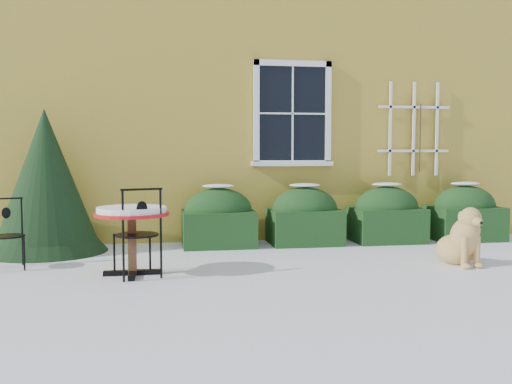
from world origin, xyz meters
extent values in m
plane|color=white|center=(0.00, 0.00, 0.00)|extent=(80.00, 80.00, 0.00)
cube|color=gold|center=(0.00, 7.00, 3.00)|extent=(12.00, 8.00, 6.00)
cube|color=black|center=(0.90, 2.96, 1.98)|extent=(1.05, 0.03, 1.45)
cube|color=white|center=(0.90, 2.95, 2.75)|extent=(1.23, 0.06, 0.09)
cube|color=white|center=(0.90, 2.95, 1.21)|extent=(1.23, 0.06, 0.09)
cube|color=white|center=(0.33, 2.95, 1.98)|extent=(0.09, 0.06, 1.63)
cube|color=white|center=(1.47, 2.95, 1.98)|extent=(0.09, 0.06, 1.63)
cube|color=white|center=(0.90, 2.94, 1.98)|extent=(0.02, 0.02, 1.45)
cube|color=white|center=(0.90, 2.94, 1.98)|extent=(1.05, 0.02, 0.02)
cube|color=white|center=(0.90, 2.95, 1.20)|extent=(1.29, 0.14, 0.07)
cube|color=white|center=(2.50, 2.94, 1.75)|extent=(0.04, 0.03, 1.50)
cube|color=white|center=(2.90, 2.94, 1.75)|extent=(0.04, 0.03, 1.50)
cube|color=white|center=(3.30, 2.94, 1.75)|extent=(0.04, 0.03, 1.50)
cube|color=white|center=(2.90, 2.94, 1.40)|extent=(1.20, 0.03, 0.04)
cube|color=white|center=(2.90, 2.94, 2.10)|extent=(1.20, 0.03, 0.04)
cylinder|color=#472D19|center=(3.00, 2.92, 1.60)|extent=(0.02, 0.02, 1.10)
cube|color=#133213|center=(-0.30, 2.55, 0.26)|extent=(1.05, 0.80, 0.52)
ellipsoid|color=#133213|center=(-0.30, 2.55, 0.52)|extent=(1.00, 0.72, 0.67)
ellipsoid|color=white|center=(-0.30, 2.55, 0.88)|extent=(0.47, 0.32, 0.06)
cube|color=#133213|center=(1.00, 2.55, 0.26)|extent=(1.05, 0.80, 0.52)
ellipsoid|color=#133213|center=(1.00, 2.55, 0.52)|extent=(1.00, 0.72, 0.67)
ellipsoid|color=white|center=(1.00, 2.55, 0.88)|extent=(0.47, 0.32, 0.06)
cube|color=#133213|center=(2.30, 2.55, 0.26)|extent=(1.05, 0.80, 0.52)
ellipsoid|color=#133213|center=(2.30, 2.55, 0.52)|extent=(1.00, 0.72, 0.67)
ellipsoid|color=white|center=(2.30, 2.55, 0.88)|extent=(0.47, 0.32, 0.06)
cube|color=#133213|center=(3.60, 2.55, 0.26)|extent=(1.05, 0.80, 0.52)
ellipsoid|color=#133213|center=(3.60, 2.55, 0.52)|extent=(1.00, 0.72, 0.67)
ellipsoid|color=white|center=(3.60, 2.55, 0.88)|extent=(0.47, 0.32, 0.06)
cone|color=black|center=(-2.68, 2.43, 0.47)|extent=(1.63, 1.63, 0.94)
cone|color=black|center=(-2.68, 2.43, 0.99)|extent=(1.46, 1.46, 1.97)
cube|color=black|center=(-1.45, 0.73, 0.03)|extent=(0.64, 0.07, 0.06)
cube|color=black|center=(-1.45, 0.73, 0.03)|extent=(0.07, 0.64, 0.06)
cube|color=brown|center=(-1.45, 0.73, 0.35)|extent=(0.09, 0.09, 0.69)
cylinder|color=red|center=(-1.45, 0.73, 0.69)|extent=(0.83, 0.83, 0.04)
cylinder|color=white|center=(-1.45, 0.73, 0.74)|extent=(0.77, 0.77, 0.06)
cylinder|color=black|center=(-1.26, 0.91, 0.23)|extent=(0.02, 0.02, 0.46)
cylinder|color=black|center=(-1.65, 0.79, 0.23)|extent=(0.02, 0.02, 0.46)
cylinder|color=black|center=(-1.13, 0.52, 0.23)|extent=(0.02, 0.02, 0.46)
cylinder|color=black|center=(-1.53, 0.39, 0.23)|extent=(0.02, 0.02, 0.46)
cylinder|color=black|center=(-1.39, 0.65, 0.46)|extent=(0.48, 0.48, 0.02)
cylinder|color=black|center=(-1.13, 0.52, 0.72)|extent=(0.02, 0.02, 0.52)
cylinder|color=black|center=(-1.53, 0.39, 0.72)|extent=(0.02, 0.02, 0.52)
cylinder|color=black|center=(-1.33, 0.46, 0.98)|extent=(0.44, 0.16, 0.02)
ellipsoid|color=black|center=(-1.33, 0.46, 0.77)|extent=(0.13, 0.07, 0.16)
cylinder|color=black|center=(-2.71, 1.19, 0.19)|extent=(0.02, 0.02, 0.39)
cylinder|color=black|center=(-2.80, 1.53, 0.19)|extent=(0.02, 0.02, 0.39)
cylinder|color=black|center=(-2.92, 1.31, 0.39)|extent=(0.40, 0.40, 0.02)
cylinder|color=black|center=(-2.80, 1.53, 0.61)|extent=(0.02, 0.02, 0.43)
cylinder|color=black|center=(-2.97, 1.48, 0.82)|extent=(0.37, 0.12, 0.02)
ellipsoid|color=black|center=(-2.97, 1.48, 0.65)|extent=(0.11, 0.05, 0.14)
ellipsoid|color=tan|center=(2.47, 0.76, 0.17)|extent=(0.52, 0.56, 0.38)
ellipsoid|color=tan|center=(2.49, 0.59, 0.34)|extent=(0.39, 0.35, 0.47)
sphere|color=tan|center=(2.50, 0.54, 0.45)|extent=(0.29, 0.29, 0.29)
cylinder|color=tan|center=(2.42, 0.46, 0.19)|extent=(0.08, 0.08, 0.38)
cylinder|color=tan|center=(2.59, 0.48, 0.19)|extent=(0.08, 0.08, 0.38)
ellipsoid|color=tan|center=(2.42, 0.42, 0.03)|extent=(0.10, 0.13, 0.06)
ellipsoid|color=tan|center=(2.59, 0.44, 0.03)|extent=(0.10, 0.13, 0.06)
cylinder|color=tan|center=(2.50, 0.53, 0.50)|extent=(0.19, 0.23, 0.20)
sphere|color=tan|center=(2.50, 0.49, 0.60)|extent=(0.25, 0.25, 0.25)
ellipsoid|color=tan|center=(2.51, 0.38, 0.57)|extent=(0.13, 0.20, 0.11)
sphere|color=black|center=(2.52, 0.29, 0.56)|extent=(0.04, 0.04, 0.04)
ellipsoid|color=tan|center=(2.39, 0.51, 0.60)|extent=(0.07, 0.09, 0.16)
ellipsoid|color=tan|center=(2.61, 0.53, 0.60)|extent=(0.07, 0.09, 0.16)
cylinder|color=tan|center=(2.61, 0.96, 0.05)|extent=(0.23, 0.28, 0.07)
camera|label=1|loc=(-1.12, -5.73, 1.38)|focal=40.00mm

